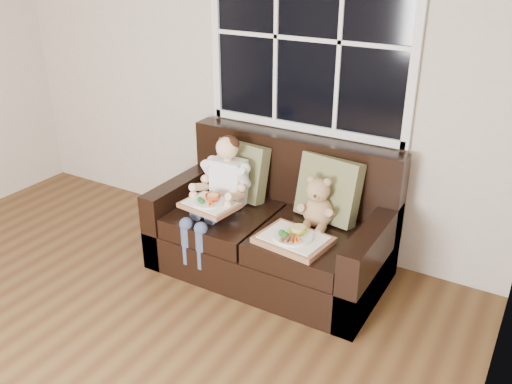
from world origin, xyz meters
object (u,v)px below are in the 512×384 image
Objects in this scene: tray_left at (210,204)px; tray_right at (294,239)px; teddy_bear at (318,206)px; child at (221,186)px; loveseat at (274,231)px.

tray_right is at bearing 6.99° from tray_left.
teddy_bear reaches higher than tray_right.
tray_right is at bearing -14.27° from child.
loveseat reaches higher than teddy_bear.
tray_left is 0.68m from tray_right.
teddy_bear is 0.33m from tray_right.
teddy_bear is 0.77m from tray_left.
teddy_bear is 0.93× the size of tray_left.
tray_right is (0.31, -0.29, 0.17)m from loveseat.
child reaches higher than loveseat.
tray_left is 0.82× the size of tray_right.
child is (-0.38, -0.12, 0.33)m from loveseat.
teddy_bear is at bearing 91.24° from tray_right.
teddy_bear is (0.34, 0.01, 0.29)m from loveseat.
tray_left is at bearing -141.45° from loveseat.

